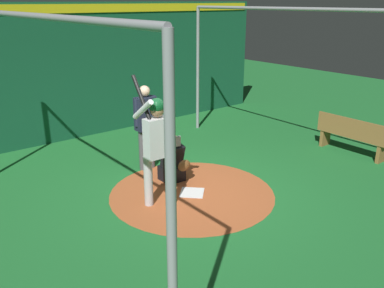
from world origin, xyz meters
TOP-DOWN VIEW (x-y plane):
  - ground_plane at (0.00, 0.00)m, footprint 27.29×27.29m
  - dirt_circle at (0.00, 0.00)m, footprint 2.98×2.98m
  - home_plate at (0.00, 0.00)m, footprint 0.59×0.59m
  - batter at (-0.01, -0.72)m, footprint 0.68×0.49m
  - catcher at (-0.66, 0.06)m, footprint 0.58×0.40m
  - umpire at (-1.51, 0.01)m, footprint 0.22×0.49m
  - back_wall at (-4.41, 0.00)m, footprint 0.22×11.29m
  - cage_frame at (0.00, 0.00)m, footprint 6.26×5.39m
  - bench at (0.65, 4.09)m, footprint 1.65×0.36m

SIDE VIEW (x-z plane):
  - ground_plane at x=0.00m, z-range 0.00..0.00m
  - dirt_circle at x=0.00m, z-range 0.00..0.01m
  - home_plate at x=0.00m, z-range 0.01..0.02m
  - catcher at x=-0.66m, z-range -0.10..0.84m
  - bench at x=0.65m, z-range 0.02..0.87m
  - umpire at x=-1.51m, z-range 0.11..1.85m
  - batter at x=-0.01m, z-range 0.05..2.25m
  - back_wall at x=-4.41m, z-range 0.01..3.30m
  - cage_frame at x=0.00m, z-range 0.66..3.85m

